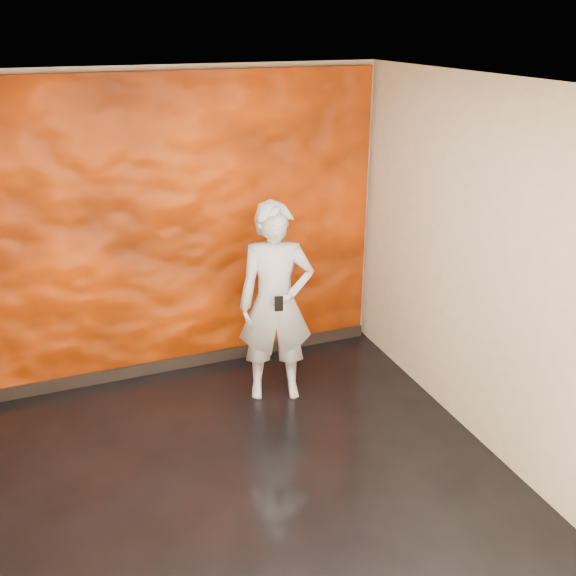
% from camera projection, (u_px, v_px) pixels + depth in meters
% --- Properties ---
extents(room, '(4.02, 4.02, 2.81)m').
position_uv_depth(room, '(233.00, 317.00, 4.06)').
color(room, black).
rests_on(room, ground).
extents(feature_wall, '(3.90, 0.06, 2.75)m').
position_uv_depth(feature_wall, '(171.00, 232.00, 5.76)').
color(feature_wall, '#F44500').
rests_on(feature_wall, ground).
extents(baseboard, '(3.90, 0.04, 0.12)m').
position_uv_depth(baseboard, '(181.00, 362.00, 6.23)').
color(baseboard, black).
rests_on(baseboard, ground).
extents(man, '(0.74, 0.59, 1.78)m').
position_uv_depth(man, '(276.00, 303.00, 5.50)').
color(man, '#9DA2AD').
rests_on(man, ground).
extents(phone, '(0.07, 0.03, 0.13)m').
position_uv_depth(phone, '(279.00, 304.00, 5.22)').
color(phone, black).
rests_on(phone, man).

